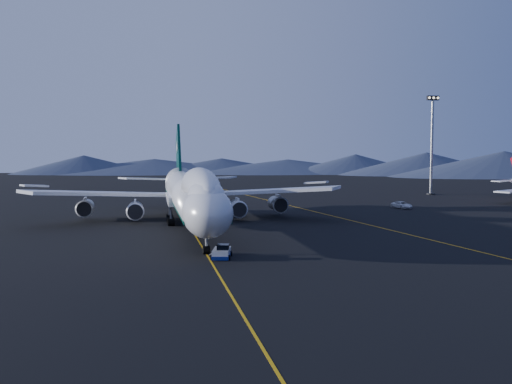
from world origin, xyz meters
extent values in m
plane|color=black|center=(0.00, 0.00, 0.00)|extent=(500.00, 500.00, 0.00)
cube|color=#E8A70D|center=(0.00, 0.00, 0.01)|extent=(0.25, 220.00, 0.01)
cube|color=#E8A70D|center=(30.00, 10.00, 0.01)|extent=(28.08, 198.09, 0.01)
cone|color=#3B455C|center=(-40.81, 231.43, 6.00)|extent=(100.00, 100.00, 12.00)
cone|color=#3B455C|center=(36.76, 232.11, 6.00)|extent=(100.00, 100.00, 12.00)
cone|color=#3B455C|center=(110.33, 207.49, 6.00)|extent=(100.00, 100.00, 12.00)
cone|color=#3B455C|center=(171.87, 160.27, 6.00)|extent=(100.00, 100.00, 12.00)
cylinder|color=silver|center=(0.00, 0.00, 5.60)|extent=(6.50, 56.00, 6.50)
ellipsoid|color=silver|center=(0.00, -28.00, 5.60)|extent=(6.50, 10.40, 6.50)
ellipsoid|color=silver|center=(0.00, -18.50, 8.10)|extent=(5.13, 25.16, 5.85)
cube|color=black|center=(0.00, -30.00, 6.80)|extent=(3.60, 1.61, 1.29)
cone|color=silver|center=(0.00, 33.00, 6.40)|extent=(6.50, 12.00, 6.50)
cube|color=#03362A|center=(0.00, 1.00, 4.70)|extent=(6.24, 60.00, 1.10)
cube|color=silver|center=(0.00, 5.50, 4.50)|extent=(7.50, 13.00, 1.60)
cube|color=silver|center=(-14.50, 11.50, 5.20)|extent=(30.62, 23.28, 2.83)
cube|color=silver|center=(14.50, 11.50, 5.20)|extent=(30.62, 23.28, 2.83)
cylinder|color=slate|center=(-9.50, 7.50, 2.40)|extent=(2.90, 5.50, 2.90)
cylinder|color=slate|center=(-19.00, 14.00, 2.40)|extent=(2.90, 5.50, 2.90)
cylinder|color=slate|center=(9.50, 7.50, 2.40)|extent=(2.90, 5.50, 2.90)
cylinder|color=slate|center=(19.00, 14.00, 2.40)|extent=(2.90, 5.50, 2.90)
cube|color=#03362A|center=(0.00, 32.00, 11.40)|extent=(0.55, 14.11, 15.94)
cube|color=silver|center=(-7.50, 34.50, 6.80)|extent=(12.39, 9.47, 0.98)
cube|color=silver|center=(7.50, 34.50, 6.80)|extent=(12.39, 9.47, 0.98)
cylinder|color=black|center=(0.00, -26.50, 0.55)|extent=(0.90, 1.10, 1.10)
cube|color=silver|center=(1.57, -29.50, 0.68)|extent=(2.89, 4.37, 1.00)
cube|color=navy|center=(1.57, -29.50, 0.32)|extent=(3.02, 4.56, 0.46)
cube|color=black|center=(1.57, -29.50, 1.41)|extent=(1.76, 1.76, 0.82)
imported|color=silver|center=(50.49, 22.25, 0.78)|extent=(3.53, 6.01, 1.57)
cylinder|color=black|center=(76.59, 57.54, 0.23)|extent=(2.73, 2.73, 0.46)
cylinder|color=slate|center=(76.59, 57.54, 14.22)|extent=(0.80, 0.80, 28.45)
cube|color=black|center=(76.59, 57.54, 28.79)|extent=(3.64, 0.91, 1.37)
camera|label=1|loc=(-7.81, -99.61, 13.63)|focal=40.00mm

